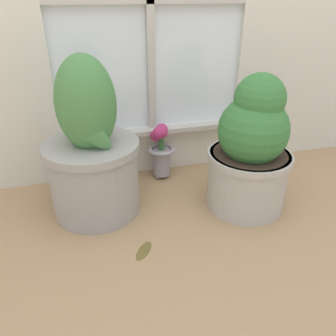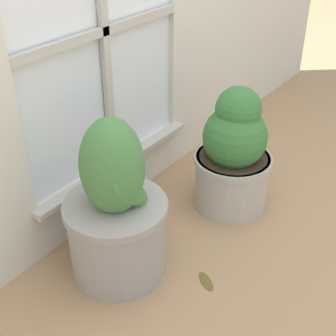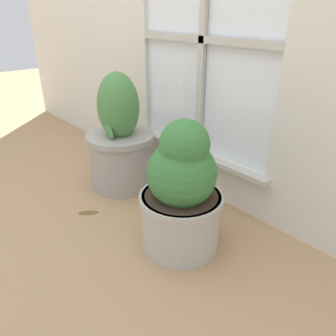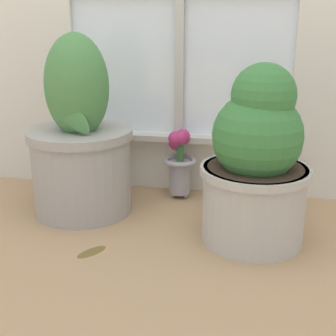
# 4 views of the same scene
# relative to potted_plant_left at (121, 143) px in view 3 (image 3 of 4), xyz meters

# --- Properties ---
(ground_plane) EXTENTS (10.00, 10.00, 0.00)m
(ground_plane) POSITION_rel_potted_plant_left_xyz_m (0.33, -0.31, -0.27)
(ground_plane) COLOR tan
(potted_plant_left) EXTENTS (0.39, 0.39, 0.68)m
(potted_plant_left) POSITION_rel_potted_plant_left_xyz_m (0.00, 0.00, 0.00)
(potted_plant_left) COLOR #9E9993
(potted_plant_left) RESTS_ON ground_plane
(potted_plant_right) EXTENTS (0.36, 0.36, 0.60)m
(potted_plant_right) POSITION_rel_potted_plant_left_xyz_m (0.65, -0.13, -0.00)
(potted_plant_right) COLOR #B7B2A8
(potted_plant_right) RESTS_ON ground_plane
(flower_vase) EXTENTS (0.14, 0.14, 0.29)m
(flower_vase) POSITION_rel_potted_plant_left_xyz_m (0.34, 0.21, -0.10)
(flower_vase) COLOR #99939E
(flower_vase) RESTS_ON ground_plane
(fallen_leaf) EXTENTS (0.10, 0.12, 0.01)m
(fallen_leaf) POSITION_rel_potted_plant_left_xyz_m (0.14, -0.32, -0.27)
(fallen_leaf) COLOR brown
(fallen_leaf) RESTS_ON ground_plane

